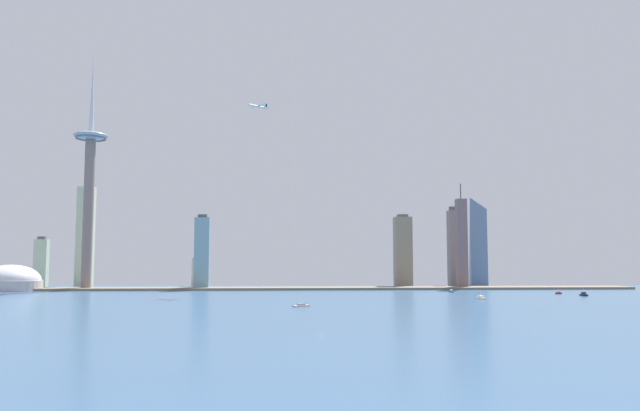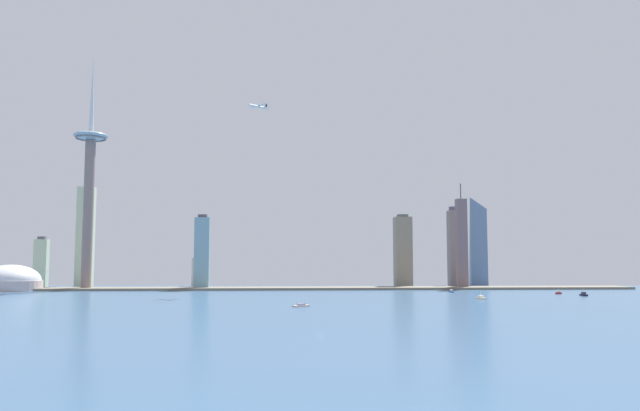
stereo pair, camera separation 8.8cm
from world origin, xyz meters
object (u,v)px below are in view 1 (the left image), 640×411
at_px(skyscraper_2, 477,235).
at_px(skyscraper_6, 198,273).
at_px(boat_2, 584,294).
at_px(skyscraper_7, 202,253).
at_px(boat_3, 301,305).
at_px(stadium_dome, 11,282).
at_px(boat_0, 558,293).
at_px(skyscraper_4, 462,243).
at_px(skyscraper_0, 403,252).
at_px(skyscraper_5, 453,248).
at_px(observation_tower, 90,175).
at_px(boat_5, 451,291).
at_px(boat_1, 481,298).
at_px(airplane, 258,107).
at_px(skyscraper_1, 41,263).
at_px(skyscraper_3, 85,237).

xyz_separation_m(skyscraper_2, skyscraper_6, (-449.57, -61.39, -60.37)).
height_order(skyscraper_6, boat_2, skyscraper_6).
bearing_deg(skyscraper_7, boat_3, -68.02).
relative_size(stadium_dome, boat_0, 9.59).
bearing_deg(skyscraper_4, stadium_dome, -178.10).
distance_m(skyscraper_0, skyscraper_2, 148.17).
height_order(skyscraper_5, skyscraper_6, skyscraper_5).
relative_size(observation_tower, skyscraper_0, 3.02).
height_order(skyscraper_4, boat_5, skyscraper_4).
bearing_deg(skyscraper_7, boat_1, -35.19).
bearing_deg(boat_1, stadium_dome, 69.47).
height_order(skyscraper_2, boat_3, skyscraper_2).
distance_m(skyscraper_0, skyscraper_5, 95.71).
xyz_separation_m(boat_0, airplane, (-375.79, 55.50, 244.14)).
xyz_separation_m(skyscraper_4, boat_0, (76.95, -147.22, -65.00)).
bearing_deg(skyscraper_5, skyscraper_4, -97.26).
height_order(skyscraper_5, boat_3, skyscraper_5).
bearing_deg(boat_5, skyscraper_0, -160.75).
relative_size(skyscraper_2, skyscraper_6, 3.80).
bearing_deg(boat_0, boat_3, -150.94).
distance_m(skyscraper_6, boat_2, 532.96).
bearing_deg(skyscraper_1, skyscraper_3, -11.44).
height_order(stadium_dome, boat_1, stadium_dome).
bearing_deg(skyscraper_0, skyscraper_7, -170.53).
distance_m(skyscraper_0, skyscraper_1, 562.84).
distance_m(boat_3, boat_5, 311.80).
bearing_deg(skyscraper_5, airplane, -150.76).
relative_size(skyscraper_2, boat_3, 10.33).
bearing_deg(skyscraper_4, skyscraper_0, 148.89).
bearing_deg(stadium_dome, skyscraper_7, 4.06).
distance_m(skyscraper_2, boat_5, 236.45).
relative_size(stadium_dome, airplane, 2.90).
bearing_deg(airplane, skyscraper_0, 175.26).
height_order(skyscraper_0, boat_2, skyscraper_0).
bearing_deg(boat_1, skyscraper_4, -12.65).
distance_m(stadium_dome, boat_2, 747.19).
xyz_separation_m(skyscraper_1, boat_1, (589.50, -319.60, -36.54)).
bearing_deg(skyscraper_0, skyscraper_4, -31.11).
bearing_deg(boat_2, observation_tower, -98.06).
distance_m(skyscraper_7, boat_2, 507.59).
xyz_separation_m(skyscraper_2, boat_0, (20.42, -248.09, -81.44)).
xyz_separation_m(boat_0, boat_1, (-127.76, -88.69, -0.19)).
xyz_separation_m(skyscraper_5, boat_5, (-54.26, -178.36, -61.03)).
xyz_separation_m(boat_1, boat_3, (-197.55, -96.44, -0.29)).
relative_size(observation_tower, boat_1, 19.17).
xyz_separation_m(skyscraper_6, boat_0, (469.99, -186.70, -21.06)).
bearing_deg(boat_0, stadium_dome, 169.44).
xyz_separation_m(skyscraper_4, skyscraper_6, (-393.03, 39.47, -43.93)).
xyz_separation_m(skyscraper_2, boat_5, (-100.41, -197.82, -81.81)).
bearing_deg(skyscraper_1, skyscraper_6, -10.14).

